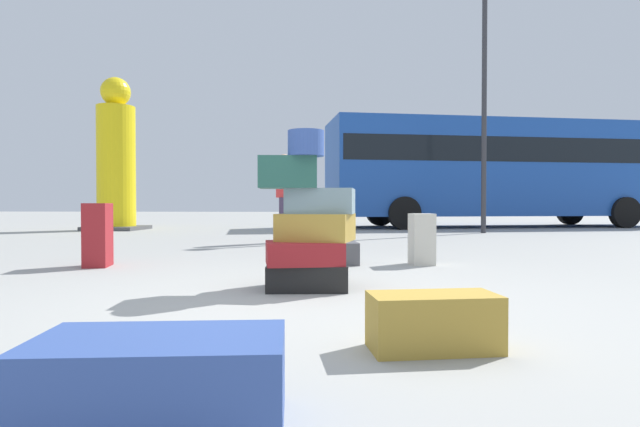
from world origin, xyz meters
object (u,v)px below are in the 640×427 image
at_px(suitcase_tan_left_side, 433,322).
at_px(parked_bus, 497,167).
at_px(person_bearded_onlooker, 284,190).
at_px(lamp_post, 485,45).
at_px(suitcase_maroon_foreground_near, 98,235).
at_px(suitcase_tower, 308,225).
at_px(suitcase_charcoal_right_side, 327,253).
at_px(suitcase_navy_white_trunk, 160,382).
at_px(suitcase_cream_foreground_far, 422,239).
at_px(yellow_dummy_statue, 116,162).

distance_m(suitcase_tan_left_side, parked_bus, 13.90).
relative_size(person_bearded_onlooker, lamp_post, 0.23).
bearing_deg(parked_bus, suitcase_maroon_foreground_near, -137.41).
distance_m(suitcase_maroon_foreground_near, lamp_post, 9.98).
bearing_deg(parked_bus, suitcase_tower, -124.62).
bearing_deg(suitcase_tower, suitcase_charcoal_right_side, 87.77).
relative_size(suitcase_maroon_foreground_near, lamp_post, 0.10).
relative_size(suitcase_navy_white_trunk, lamp_post, 0.11).
relative_size(suitcase_tower, suitcase_cream_foreground_far, 2.20).
xyz_separation_m(suitcase_maroon_foreground_near, suitcase_charcoal_right_side, (2.54, 0.38, -0.23)).
bearing_deg(suitcase_navy_white_trunk, yellow_dummy_statue, 109.61).
bearing_deg(suitcase_navy_white_trunk, suitcase_tower, 77.93).
height_order(suitcase_cream_foreground_far, yellow_dummy_statue, yellow_dummy_statue).
relative_size(suitcase_maroon_foreground_near, suitcase_navy_white_trunk, 0.91).
relative_size(suitcase_tower, yellow_dummy_statue, 0.32).
distance_m(suitcase_cream_foreground_far, person_bearded_onlooker, 3.76).
height_order(suitcase_cream_foreground_far, parked_bus, parked_bus).
relative_size(suitcase_cream_foreground_far, suitcase_charcoal_right_side, 0.82).
height_order(suitcase_maroon_foreground_near, suitcase_navy_white_trunk, suitcase_maroon_foreground_near).
bearing_deg(suitcase_maroon_foreground_near, suitcase_navy_white_trunk, -73.18).
bearing_deg(suitcase_charcoal_right_side, yellow_dummy_statue, 121.74).
bearing_deg(suitcase_charcoal_right_side, person_bearded_onlooker, 98.49).
relative_size(suitcase_tan_left_side, person_bearded_onlooker, 0.38).
bearing_deg(person_bearded_onlooker, lamp_post, 137.34).
height_order(suitcase_maroon_foreground_near, parked_bus, parked_bus).
relative_size(suitcase_charcoal_right_side, suitcase_tan_left_side, 1.18).
relative_size(suitcase_maroon_foreground_near, parked_bus, 0.07).
distance_m(suitcase_cream_foreground_far, suitcase_navy_white_trunk, 4.52).
relative_size(suitcase_tower, lamp_post, 0.18).
bearing_deg(suitcase_maroon_foreground_near, suitcase_tan_left_side, -55.97).
relative_size(yellow_dummy_statue, parked_bus, 0.39).
height_order(suitcase_charcoal_right_side, person_bearded_onlooker, person_bearded_onlooker).
height_order(person_bearded_onlooker, parked_bus, parked_bus).
bearing_deg(parked_bus, yellow_dummy_statue, -178.80).
distance_m(suitcase_charcoal_right_side, lamp_post, 8.52).
bearing_deg(suitcase_charcoal_right_side, suitcase_navy_white_trunk, -102.08).
relative_size(suitcase_tower, suitcase_tan_left_side, 2.13).
bearing_deg(suitcase_maroon_foreground_near, suitcase_charcoal_right_side, -5.02).
xyz_separation_m(suitcase_maroon_foreground_near, yellow_dummy_statue, (-3.57, 7.66, 1.47)).
bearing_deg(suitcase_tower, parked_bus, 67.71).
xyz_separation_m(suitcase_charcoal_right_side, suitcase_tan_left_side, (0.70, -3.35, 0.01)).
distance_m(suitcase_tower, lamp_post, 9.69).
distance_m(suitcase_cream_foreground_far, suitcase_tan_left_side, 3.43).
distance_m(suitcase_cream_foreground_far, yellow_dummy_statue, 10.32).
height_order(yellow_dummy_statue, parked_bus, yellow_dummy_statue).
height_order(suitcase_tower, suitcase_charcoal_right_side, suitcase_tower).
bearing_deg(suitcase_cream_foreground_far, suitcase_maroon_foreground_near, 178.87).
distance_m(suitcase_charcoal_right_side, parked_bus, 11.05).
bearing_deg(suitcase_tan_left_side, lamp_post, 63.75).
bearing_deg(parked_bus, person_bearded_onlooker, -142.12).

